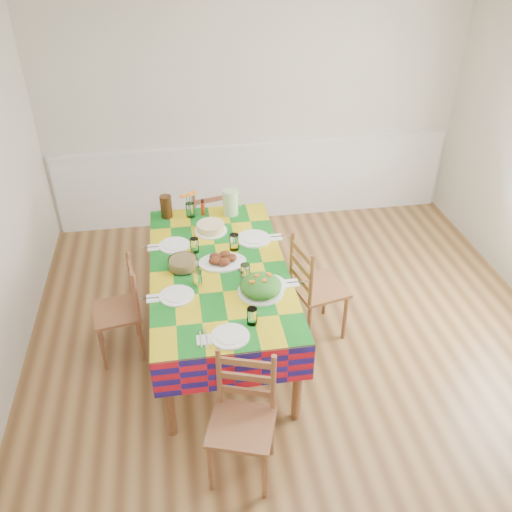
% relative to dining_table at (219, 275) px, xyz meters
% --- Properties ---
extents(room, '(4.58, 5.08, 2.78)m').
position_rel_dining_table_xyz_m(room, '(0.62, -0.41, 0.67)').
color(room, brown).
rests_on(room, ground).
extents(wainscot, '(4.41, 0.06, 0.92)m').
position_rel_dining_table_xyz_m(wainscot, '(0.62, 2.08, -0.20)').
color(wainscot, white).
rests_on(wainscot, room).
extents(dining_table, '(1.06, 1.97, 0.77)m').
position_rel_dining_table_xyz_m(dining_table, '(0.00, 0.00, 0.00)').
color(dining_table, brown).
rests_on(dining_table, room).
extents(setting_near_head, '(0.42, 0.28, 0.12)m').
position_rel_dining_table_xyz_m(setting_near_head, '(0.05, -0.78, 0.11)').
color(setting_near_head, white).
rests_on(setting_near_head, dining_table).
extents(setting_left_near, '(0.46, 0.28, 0.12)m').
position_rel_dining_table_xyz_m(setting_left_near, '(-0.28, -0.29, 0.11)').
color(setting_left_near, white).
rests_on(setting_left_near, dining_table).
extents(setting_left_far, '(0.47, 0.28, 0.12)m').
position_rel_dining_table_xyz_m(setting_left_far, '(-0.28, 0.31, 0.11)').
color(setting_left_far, white).
rests_on(setting_left_far, dining_table).
extents(setting_right_near, '(0.49, 0.28, 0.13)m').
position_rel_dining_table_xyz_m(setting_right_near, '(0.29, -0.27, 0.11)').
color(setting_right_near, white).
rests_on(setting_right_near, dining_table).
extents(setting_right_far, '(0.54, 0.31, 0.14)m').
position_rel_dining_table_xyz_m(setting_right_far, '(0.27, 0.31, 0.12)').
color(setting_right_far, white).
rests_on(setting_right_far, dining_table).
extents(meat_platter, '(0.38, 0.27, 0.07)m').
position_rel_dining_table_xyz_m(meat_platter, '(0.03, 0.04, 0.11)').
color(meat_platter, white).
rests_on(meat_platter, dining_table).
extents(salad_platter, '(0.34, 0.34, 0.14)m').
position_rel_dining_table_xyz_m(salad_platter, '(0.27, -0.38, 0.14)').
color(salad_platter, white).
rests_on(salad_platter, dining_table).
extents(pasta_bowl, '(0.23, 0.23, 0.08)m').
position_rel_dining_table_xyz_m(pasta_bowl, '(-0.27, 0.02, 0.13)').
color(pasta_bowl, white).
rests_on(pasta_bowl, dining_table).
extents(cake, '(0.28, 0.28, 0.08)m').
position_rel_dining_table_xyz_m(cake, '(-0.01, 0.54, 0.12)').
color(cake, white).
rests_on(cake, dining_table).
extents(serving_utensils, '(0.14, 0.32, 0.01)m').
position_rel_dining_table_xyz_m(serving_utensils, '(0.20, -0.11, 0.09)').
color(serving_utensils, black).
rests_on(serving_utensils, dining_table).
extents(flower_vase, '(0.16, 0.13, 0.26)m').
position_rel_dining_table_xyz_m(flower_vase, '(-0.17, 0.83, 0.19)').
color(flower_vase, white).
rests_on(flower_vase, dining_table).
extents(hot_sauce, '(0.04, 0.04, 0.15)m').
position_rel_dining_table_xyz_m(hot_sauce, '(-0.05, 0.85, 0.16)').
color(hot_sauce, '#B72F0E').
rests_on(hot_sauce, dining_table).
extents(green_pitcher, '(0.14, 0.14, 0.24)m').
position_rel_dining_table_xyz_m(green_pitcher, '(0.20, 0.82, 0.20)').
color(green_pitcher, '#A7D194').
rests_on(green_pitcher, dining_table).
extents(tea_pitcher, '(0.10, 0.10, 0.21)m').
position_rel_dining_table_xyz_m(tea_pitcher, '(-0.38, 0.86, 0.19)').
color(tea_pitcher, black).
rests_on(tea_pitcher, dining_table).
extents(name_card, '(0.08, 0.02, 0.02)m').
position_rel_dining_table_xyz_m(name_card, '(-0.01, -0.94, 0.09)').
color(name_card, white).
rests_on(name_card, dining_table).
extents(chair_near, '(0.50, 0.49, 0.90)m').
position_rel_dining_table_xyz_m(chair_near, '(0.01, -1.25, -0.24)').
color(chair_near, brown).
rests_on(chair_near, room).
extents(chair_far, '(0.44, 0.43, 0.84)m').
position_rel_dining_table_xyz_m(chair_far, '(0.01, 1.25, -0.27)').
color(chair_far, brown).
rests_on(chair_far, room).
extents(chair_left, '(0.42, 0.43, 0.86)m').
position_rel_dining_table_xyz_m(chair_left, '(-0.79, 0.01, -0.26)').
color(chair_left, brown).
rests_on(chair_left, room).
extents(chair_right, '(0.48, 0.49, 0.94)m').
position_rel_dining_table_xyz_m(chair_right, '(0.79, -0.01, -0.22)').
color(chair_right, brown).
rests_on(chair_right, room).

